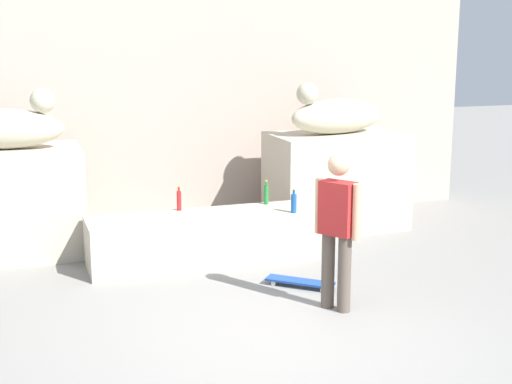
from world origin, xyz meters
TOP-DOWN VIEW (x-y plane):
  - ground_plane at (0.00, 0.00)m, footprint 40.00×40.00m
  - facade_wall at (0.00, 5.06)m, footprint 10.21×0.60m
  - pedestal_left at (-2.37, 3.72)m, footprint 1.96×1.23m
  - pedestal_right at (2.37, 3.72)m, footprint 1.96×1.23m
  - statue_reclining_left at (-2.33, 3.71)m, footprint 1.68×0.88m
  - statue_reclining_right at (2.33, 3.71)m, footprint 1.68×0.89m
  - ledge_block at (0.00, 2.62)m, footprint 2.91×0.84m
  - skater at (0.89, 0.57)m, footprint 0.36×0.47m
  - skateboard at (0.80, 1.33)m, footprint 0.73×0.68m
  - bottle_blue at (1.13, 2.34)m, footprint 0.07×0.07m
  - bottle_green at (0.96, 2.92)m, footprint 0.06×0.06m
  - bottle_red at (-0.23, 2.95)m, footprint 0.06×0.06m

SIDE VIEW (x-z plane):
  - ground_plane at x=0.00m, z-range 0.00..0.00m
  - skateboard at x=0.80m, z-range 0.02..0.10m
  - ledge_block at x=0.00m, z-range 0.00..0.62m
  - pedestal_left at x=-2.37m, z-range 0.00..1.42m
  - pedestal_right at x=2.37m, z-range 0.00..1.42m
  - bottle_blue at x=1.13m, z-range 0.60..0.91m
  - bottle_red at x=-0.23m, z-range 0.60..0.92m
  - bottle_green at x=0.96m, z-range 0.60..0.92m
  - skater at x=0.89m, z-range 0.09..1.76m
  - statue_reclining_left at x=-2.33m, z-range 1.32..2.09m
  - statue_reclining_right at x=2.33m, z-range 1.32..2.09m
  - facade_wall at x=0.00m, z-range 0.00..5.54m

